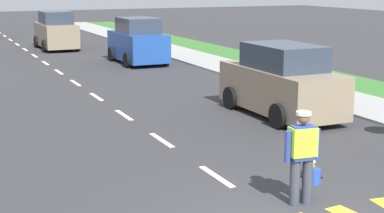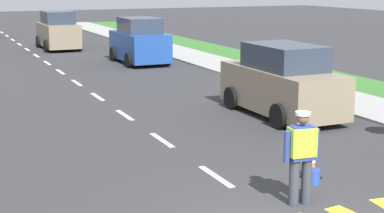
{
  "view_description": "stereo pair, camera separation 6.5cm",
  "coord_description": "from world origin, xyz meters",
  "px_view_note": "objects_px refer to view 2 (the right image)",
  "views": [
    {
      "loc": [
        -5.09,
        -7.38,
        3.87
      ],
      "look_at": [
        0.21,
        4.34,
        1.1
      ],
      "focal_mm": 55.31,
      "sensor_mm": 36.0,
      "label": 1
    },
    {
      "loc": [
        -5.04,
        -7.41,
        3.87
      ],
      "look_at": [
        0.21,
        4.34,
        1.1
      ],
      "focal_mm": 55.31,
      "sensor_mm": 36.0,
      "label": 2
    }
  ],
  "objects_px": {
    "traffic_cone_near": "(310,163)",
    "car_parked_curbside": "(282,83)",
    "car_outgoing_far": "(58,32)",
    "car_parked_far": "(139,42)",
    "road_worker": "(302,153)"
  },
  "relations": [
    {
      "from": "traffic_cone_near",
      "to": "car_outgoing_far",
      "type": "height_order",
      "value": "car_outgoing_far"
    },
    {
      "from": "traffic_cone_near",
      "to": "car_parked_curbside",
      "type": "distance_m",
      "value": 5.54
    },
    {
      "from": "road_worker",
      "to": "car_outgoing_far",
      "type": "distance_m",
      "value": 25.43
    },
    {
      "from": "traffic_cone_near",
      "to": "car_parked_curbside",
      "type": "bearing_deg",
      "value": 63.46
    },
    {
      "from": "traffic_cone_near",
      "to": "road_worker",
      "type": "bearing_deg",
      "value": -131.24
    },
    {
      "from": "traffic_cone_near",
      "to": "car_parked_curbside",
      "type": "relative_size",
      "value": 0.14
    },
    {
      "from": "traffic_cone_near",
      "to": "car_outgoing_far",
      "type": "bearing_deg",
      "value": 90.04
    },
    {
      "from": "road_worker",
      "to": "traffic_cone_near",
      "type": "relative_size",
      "value": 2.8
    },
    {
      "from": "car_parked_curbside",
      "to": "car_outgoing_far",
      "type": "xyz_separation_m",
      "value": [
        -2.47,
        19.36,
        0.03
      ]
    },
    {
      "from": "car_parked_curbside",
      "to": "road_worker",
      "type": "bearing_deg",
      "value": -119.67
    },
    {
      "from": "car_parked_curbside",
      "to": "car_outgoing_far",
      "type": "distance_m",
      "value": 19.52
    },
    {
      "from": "road_worker",
      "to": "car_parked_curbside",
      "type": "distance_m",
      "value": 6.96
    },
    {
      "from": "car_parked_far",
      "to": "car_outgoing_far",
      "type": "relative_size",
      "value": 0.97
    },
    {
      "from": "car_parked_far",
      "to": "car_outgoing_far",
      "type": "distance_m",
      "value": 7.67
    },
    {
      "from": "road_worker",
      "to": "traffic_cone_near",
      "type": "xyz_separation_m",
      "value": [
        0.99,
        1.13,
        -0.64
      ]
    }
  ]
}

